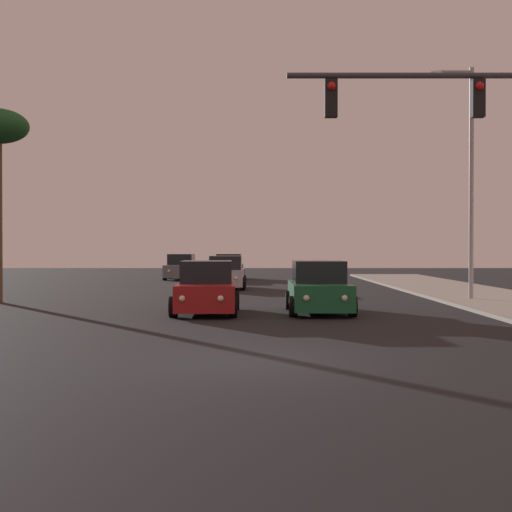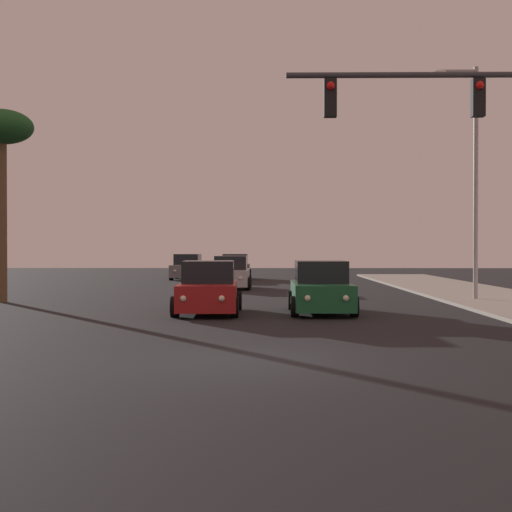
# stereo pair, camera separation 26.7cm
# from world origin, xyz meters

# --- Properties ---
(ground_plane) EXTENTS (120.00, 120.00, 0.00)m
(ground_plane) POSITION_xyz_m (0.00, 0.00, 0.00)
(ground_plane) COLOR black
(car_grey) EXTENTS (2.04, 4.34, 1.68)m
(car_grey) POSITION_xyz_m (-5.00, 33.75, 0.76)
(car_grey) COLOR slate
(car_grey) RESTS_ON ground
(car_silver) EXTENTS (2.04, 4.31, 1.68)m
(car_silver) POSITION_xyz_m (-1.59, 23.11, 0.76)
(car_silver) COLOR #B7B7BC
(car_silver) RESTS_ON ground
(car_red) EXTENTS (2.04, 4.34, 1.68)m
(car_red) POSITION_xyz_m (-1.63, 9.45, 0.76)
(car_red) COLOR maroon
(car_red) RESTS_ON ground
(car_green) EXTENTS (2.04, 4.31, 1.68)m
(car_green) POSITION_xyz_m (1.98, 9.62, 0.76)
(car_green) COLOR #195933
(car_green) RESTS_ON ground
(car_black) EXTENTS (2.04, 4.32, 1.68)m
(car_black) POSITION_xyz_m (-1.85, 34.10, 0.76)
(car_black) COLOR black
(car_black) RESTS_ON ground
(traffic_light_mast) EXTENTS (7.13, 0.36, 6.50)m
(traffic_light_mast) POSITION_xyz_m (5.70, 3.75, 4.72)
(traffic_light_mast) COLOR #38383D
(traffic_light_mast) RESTS_ON sidewalk_right
(street_lamp) EXTENTS (1.74, 0.24, 9.00)m
(street_lamp) POSITION_xyz_m (8.23, 14.50, 5.12)
(street_lamp) COLOR #99999E
(street_lamp) RESTS_ON sidewalk_right
(palm_tree_near) EXTENTS (2.40, 2.40, 7.42)m
(palm_tree_near) POSITION_xyz_m (-9.97, 14.00, 6.41)
(palm_tree_near) COLOR brown
(palm_tree_near) RESTS_ON ground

